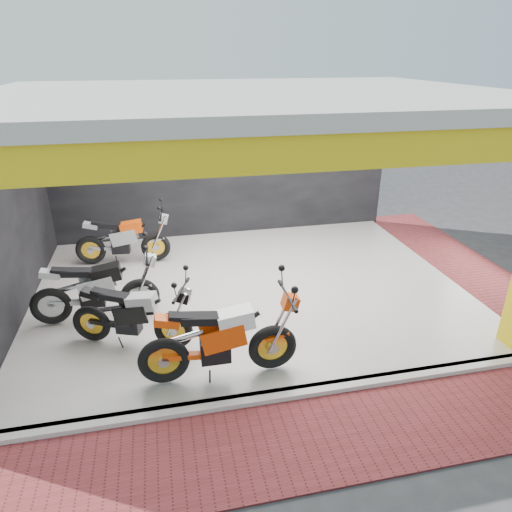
# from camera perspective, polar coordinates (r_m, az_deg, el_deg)

# --- Properties ---
(ground) EXTENTS (80.00, 80.00, 0.00)m
(ground) POSITION_cam_1_polar(r_m,az_deg,el_deg) (7.24, 2.45, -11.92)
(ground) COLOR #2D2D30
(ground) RESTS_ON ground
(showroom_floor) EXTENTS (8.00, 6.00, 0.10)m
(showroom_floor) POSITION_cam_1_polar(r_m,az_deg,el_deg) (8.86, -0.80, -4.20)
(showroom_floor) COLOR silver
(showroom_floor) RESTS_ON ground
(showroom_ceiling) EXTENTS (8.40, 6.40, 0.20)m
(showroom_ceiling) POSITION_cam_1_polar(r_m,az_deg,el_deg) (7.82, -0.96, 19.33)
(showroom_ceiling) COLOR beige
(showroom_ceiling) RESTS_ON corner_column
(back_wall) EXTENTS (8.20, 0.20, 3.50)m
(back_wall) POSITION_cam_1_polar(r_m,az_deg,el_deg) (11.14, -4.11, 11.09)
(back_wall) COLOR black
(back_wall) RESTS_ON ground
(left_wall) EXTENTS (0.20, 6.20, 3.50)m
(left_wall) POSITION_cam_1_polar(r_m,az_deg,el_deg) (8.44, -29.35, 3.70)
(left_wall) COLOR black
(left_wall) RESTS_ON ground
(header_beam_front) EXTENTS (8.40, 0.30, 0.40)m
(header_beam_front) POSITION_cam_1_polar(r_m,az_deg,el_deg) (4.98, 6.09, 12.94)
(header_beam_front) COLOR yellow
(header_beam_front) RESTS_ON corner_column
(header_beam_right) EXTENTS (0.30, 6.40, 0.40)m
(header_beam_right) POSITION_cam_1_polar(r_m,az_deg,el_deg) (9.49, 24.56, 16.32)
(header_beam_right) COLOR yellow
(header_beam_right) RESTS_ON corner_column
(floor_kerb) EXTENTS (8.00, 0.20, 0.10)m
(floor_kerb) POSITION_cam_1_polar(r_m,az_deg,el_deg) (6.44, 4.84, -16.76)
(floor_kerb) COLOR silver
(floor_kerb) RESTS_ON ground
(paver_front) EXTENTS (9.00, 1.40, 0.03)m
(paver_front) POSITION_cam_1_polar(r_m,az_deg,el_deg) (5.93, 7.16, -21.79)
(paver_front) COLOR maroon
(paver_front) RESTS_ON ground
(paver_right) EXTENTS (1.40, 7.00, 0.03)m
(paver_right) POSITION_cam_1_polar(r_m,az_deg,el_deg) (10.80, 25.02, -1.39)
(paver_right) COLOR maroon
(paver_right) RESTS_ON ground
(moto_hero) EXTENTS (2.32, 0.87, 1.42)m
(moto_hero) POSITION_cam_1_polar(r_m,az_deg,el_deg) (6.34, 2.12, -8.83)
(moto_hero) COLOR #E24109
(moto_hero) RESTS_ON showroom_floor
(moto_row_a) EXTENTS (2.16, 1.42, 1.24)m
(moto_row_a) POSITION_cam_1_polar(r_m,az_deg,el_deg) (6.91, -10.45, -7.10)
(moto_row_a) COLOR black
(moto_row_a) RESTS_ON showroom_floor
(moto_row_b) EXTENTS (2.21, 0.85, 1.34)m
(moto_row_b) POSITION_cam_1_polar(r_m,az_deg,el_deg) (7.90, -14.52, -2.90)
(moto_row_b) COLOR #B5B9BE
(moto_row_b) RESTS_ON showroom_floor
(moto_row_c) EXTENTS (2.14, 0.94, 1.27)m
(moto_row_c) POSITION_cam_1_polar(r_m,az_deg,el_deg) (9.91, -12.57, 2.74)
(moto_row_c) COLOR #989B9F
(moto_row_c) RESTS_ON showroom_floor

